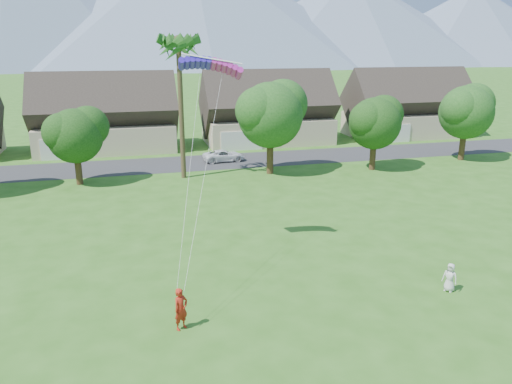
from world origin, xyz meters
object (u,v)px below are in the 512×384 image
object	(u,v)px
parafoil_kite	(211,64)
kite_flyer	(181,309)
watcher	(450,277)
parked_car	(224,156)

from	to	relation	value
parafoil_kite	kite_flyer	bearing A→B (deg)	-101.18
kite_flyer	watcher	xyz separation A→B (m)	(13.11, 0.11, -0.21)
kite_flyer	watcher	size ratio (longest dim) A/B	1.29
watcher	parafoil_kite	world-z (taller)	parafoil_kite
watcher	parafoil_kite	bearing A→B (deg)	-163.81
parked_car	parafoil_kite	distance (m)	25.41
kite_flyer	parafoil_kite	distance (m)	12.85
kite_flyer	parked_car	world-z (taller)	kite_flyer
parked_car	parafoil_kite	xyz separation A→B (m)	(-4.90, -22.80, 10.08)
kite_flyer	parked_car	xyz separation A→B (m)	(7.78, 30.67, -0.34)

